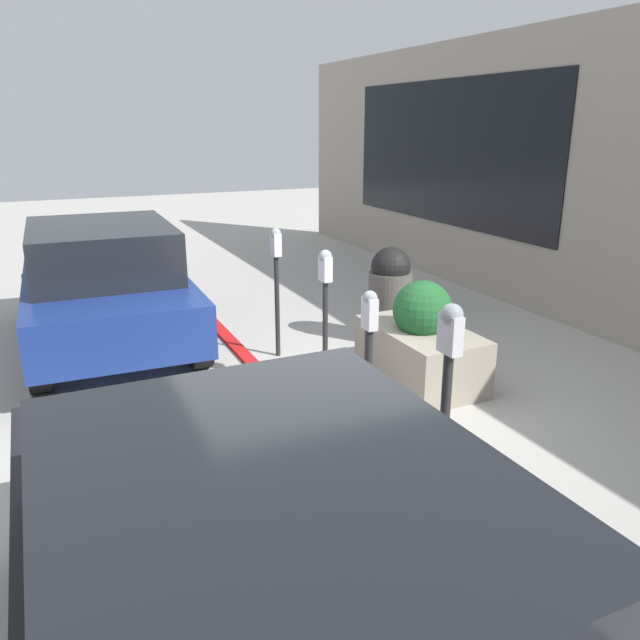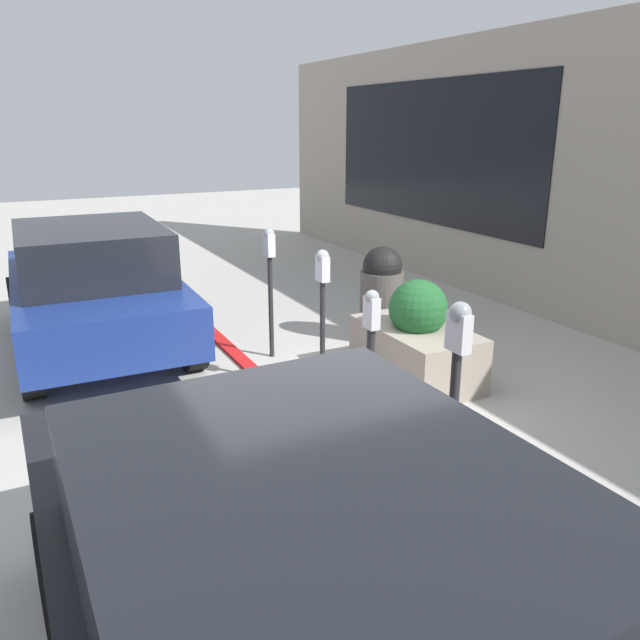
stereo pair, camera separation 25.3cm
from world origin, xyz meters
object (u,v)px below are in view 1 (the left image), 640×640
parking_meter_middle (325,292)px  parking_meter_fourth (276,269)px  trash_bin (390,294)px  parked_car_front (267,604)px  parking_meter_second (369,346)px  planter_box (421,344)px  parking_meter_nearest (448,370)px  parked_car_middle (104,283)px

parking_meter_middle → parking_meter_fourth: 1.15m
parking_meter_middle → parking_meter_fourth: size_ratio=0.96×
parking_meter_middle → trash_bin: (1.09, -1.42, -0.46)m
parking_meter_fourth → parked_car_front: bearing=158.8°
parking_meter_second → parking_meter_fourth: 2.23m
planter_box → parked_car_front: size_ratio=0.36×
parking_meter_middle → trash_bin: bearing=-52.4°
parked_car_front → parking_meter_nearest: bearing=-55.1°
parking_meter_nearest → parking_meter_second: (1.16, -0.02, -0.21)m
parking_meter_nearest → parked_car_middle: (4.63, 1.80, -0.25)m
parking_meter_fourth → planter_box: bearing=-141.1°
parking_meter_nearest → trash_bin: 3.67m
parked_car_middle → parking_meter_second: bearing=-151.1°
parking_meter_second → parking_meter_middle: parking_meter_middle is taller
parked_car_middle → trash_bin: size_ratio=3.36×
parking_meter_nearest → trash_bin: size_ratio=1.26×
parking_meter_nearest → parked_car_middle: 4.97m
parking_meter_middle → parking_meter_fourth: bearing=4.7°
parking_meter_second → parked_car_middle: (3.47, 1.82, -0.04)m
parked_car_front → parked_car_middle: size_ratio=0.97×
parked_car_middle → trash_bin: 3.57m
parking_meter_nearest → parking_meter_second: parking_meter_nearest is taller
parked_car_middle → parking_meter_fourth: bearing=-123.5°
parking_meter_second → trash_bin: (2.16, -1.50, -0.24)m
parking_meter_nearest → parking_meter_fourth: parking_meter_fourth is taller
parking_meter_fourth → trash_bin: 1.58m
planter_box → parked_car_front: 4.40m
parked_car_front → trash_bin: bearing=-36.3°
parking_meter_second → parked_car_front: size_ratio=0.34×
parking_meter_nearest → parking_meter_fourth: bearing=0.0°
parked_car_front → trash_bin: (4.60, -3.32, -0.19)m
parking_meter_second → parking_meter_fourth: bearing=0.4°
parked_car_front → planter_box: bearing=-42.3°
parking_meter_second → parking_meter_middle: size_ratio=0.90×
parking_meter_nearest → parking_meter_middle: parking_meter_nearest is taller
parking_meter_second → parking_meter_middle: bearing=-4.2°
trash_bin → parking_meter_middle: bearing=127.6°
parking_meter_second → parked_car_front: bearing=143.3°
planter_box → parked_car_front: parked_car_front is taller
parking_meter_second → parked_car_front: parked_car_front is taller
parking_meter_fourth → parked_car_middle: parking_meter_fourth is taller
parking_meter_nearest → parking_meter_fourth: (3.37, 0.00, 0.02)m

